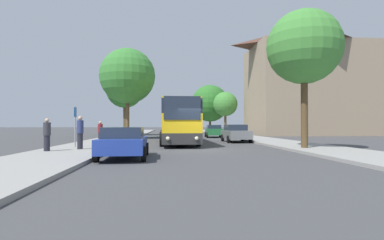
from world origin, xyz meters
The scene contains 18 objects.
ground_plane centered at (0.00, 0.00, 0.00)m, with size 300.00×300.00×0.00m, color #424244.
sidewalk_left centered at (-7.00, 0.00, 0.07)m, with size 4.00×120.00×0.15m, color gray.
sidewalk_right centered at (7.00, 0.00, 0.07)m, with size 4.00×120.00×0.15m, color gray.
building_right_background centered at (18.75, 24.11, 8.03)m, with size 16.40×10.67×16.06m.
bus_front centered at (-1.06, 6.00, 1.75)m, with size 2.89×11.66×3.28m.
bus_middle centered at (-1.16, 20.65, 1.74)m, with size 2.96×10.96×3.26m.
parked_car_left_curb centered at (-3.87, -4.44, 0.74)m, with size 2.16×4.24×1.39m.
parked_car_right_near centered at (3.99, 7.34, 0.78)m, with size 2.05×4.09×1.51m.
parked_car_right_far centered at (3.61, 16.85, 0.77)m, with size 2.14×4.35×1.46m.
bus_stop_sign centered at (-7.58, 0.96, 1.69)m, with size 0.08×0.45×2.47m.
pedestrian_waiting_near centered at (-6.87, 4.70, 0.96)m, with size 0.36×0.36×1.61m.
pedestrian_waiting_far centered at (-6.74, -0.95, 1.08)m, with size 0.36×0.36×1.83m.
pedestrian_walking_back centered at (-8.09, -2.06, 1.00)m, with size 0.36×0.36×1.69m.
tree_left_near centered at (-6.00, 13.51, 6.55)m, with size 5.74×5.74×9.28m.
tree_left_far centered at (-7.68, 23.72, 6.33)m, with size 5.09×5.09×8.75m.
tree_right_near centered at (7.67, 30.30, 4.85)m, with size 4.00×4.00×6.73m.
tree_right_mid centered at (6.13, -1.05, 6.07)m, with size 4.37×4.37×8.13m.
tree_right_far centered at (5.93, 35.68, 5.35)m, with size 6.67×6.67×8.54m.
Camera 1 is at (-1.98, -18.00, 1.51)m, focal length 28.00 mm.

